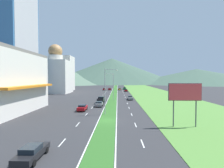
% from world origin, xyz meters
% --- Properties ---
extents(ground_plane, '(600.00, 600.00, 0.00)m').
position_xyz_m(ground_plane, '(0.00, 0.00, 0.00)').
color(ground_plane, '#2D2D30').
extents(grass_median, '(3.20, 240.00, 0.06)m').
position_xyz_m(grass_median, '(0.00, 60.00, 0.03)').
color(grass_median, '#2D6023').
rests_on(grass_median, ground_plane).
extents(grass_verge_right, '(24.00, 240.00, 0.06)m').
position_xyz_m(grass_verge_right, '(20.60, 60.00, 0.03)').
color(grass_verge_right, '#518438').
rests_on(grass_verge_right, ground_plane).
extents(lane_dash_left_1, '(0.16, 2.80, 0.01)m').
position_xyz_m(lane_dash_left_1, '(-5.10, -11.29, 0.01)').
color(lane_dash_left_1, silver).
rests_on(lane_dash_left_1, ground_plane).
extents(lane_dash_left_2, '(0.16, 2.80, 0.01)m').
position_xyz_m(lane_dash_left_2, '(-5.10, -2.58, 0.01)').
color(lane_dash_left_2, silver).
rests_on(lane_dash_left_2, ground_plane).
extents(lane_dash_left_3, '(0.16, 2.80, 0.01)m').
position_xyz_m(lane_dash_left_3, '(-5.10, 6.14, 0.01)').
color(lane_dash_left_3, silver).
rests_on(lane_dash_left_3, ground_plane).
extents(lane_dash_left_4, '(0.16, 2.80, 0.01)m').
position_xyz_m(lane_dash_left_4, '(-5.10, 14.85, 0.01)').
color(lane_dash_left_4, silver).
rests_on(lane_dash_left_4, ground_plane).
extents(lane_dash_left_5, '(0.16, 2.80, 0.01)m').
position_xyz_m(lane_dash_left_5, '(-5.10, 23.56, 0.01)').
color(lane_dash_left_5, silver).
rests_on(lane_dash_left_5, ground_plane).
extents(lane_dash_left_6, '(0.16, 2.80, 0.01)m').
position_xyz_m(lane_dash_left_6, '(-5.10, 32.27, 0.01)').
color(lane_dash_left_6, silver).
rests_on(lane_dash_left_6, ground_plane).
extents(lane_dash_left_7, '(0.16, 2.80, 0.01)m').
position_xyz_m(lane_dash_left_7, '(-5.10, 40.99, 0.01)').
color(lane_dash_left_7, silver).
rests_on(lane_dash_left_7, ground_plane).
extents(lane_dash_left_8, '(0.16, 2.80, 0.01)m').
position_xyz_m(lane_dash_left_8, '(-5.10, 49.70, 0.01)').
color(lane_dash_left_8, silver).
rests_on(lane_dash_left_8, ground_plane).
extents(lane_dash_left_9, '(0.16, 2.80, 0.01)m').
position_xyz_m(lane_dash_left_9, '(-5.10, 58.41, 0.01)').
color(lane_dash_left_9, silver).
rests_on(lane_dash_left_9, ground_plane).
extents(lane_dash_left_10, '(0.16, 2.80, 0.01)m').
position_xyz_m(lane_dash_left_10, '(-5.10, 67.12, 0.01)').
color(lane_dash_left_10, silver).
rests_on(lane_dash_left_10, ground_plane).
extents(lane_dash_left_11, '(0.16, 2.80, 0.01)m').
position_xyz_m(lane_dash_left_11, '(-5.10, 75.83, 0.01)').
color(lane_dash_left_11, silver).
rests_on(lane_dash_left_11, ground_plane).
extents(lane_dash_left_12, '(0.16, 2.80, 0.01)m').
position_xyz_m(lane_dash_left_12, '(-5.10, 84.55, 0.01)').
color(lane_dash_left_12, silver).
rests_on(lane_dash_left_12, ground_plane).
extents(lane_dash_right_1, '(0.16, 2.80, 0.01)m').
position_xyz_m(lane_dash_right_1, '(5.10, -11.29, 0.01)').
color(lane_dash_right_1, silver).
rests_on(lane_dash_right_1, ground_plane).
extents(lane_dash_right_2, '(0.16, 2.80, 0.01)m').
position_xyz_m(lane_dash_right_2, '(5.10, -2.58, 0.01)').
color(lane_dash_right_2, silver).
rests_on(lane_dash_right_2, ground_plane).
extents(lane_dash_right_3, '(0.16, 2.80, 0.01)m').
position_xyz_m(lane_dash_right_3, '(5.10, 6.14, 0.01)').
color(lane_dash_right_3, silver).
rests_on(lane_dash_right_3, ground_plane).
extents(lane_dash_right_4, '(0.16, 2.80, 0.01)m').
position_xyz_m(lane_dash_right_4, '(5.10, 14.85, 0.01)').
color(lane_dash_right_4, silver).
rests_on(lane_dash_right_4, ground_plane).
extents(lane_dash_right_5, '(0.16, 2.80, 0.01)m').
position_xyz_m(lane_dash_right_5, '(5.10, 23.56, 0.01)').
color(lane_dash_right_5, silver).
rests_on(lane_dash_right_5, ground_plane).
extents(lane_dash_right_6, '(0.16, 2.80, 0.01)m').
position_xyz_m(lane_dash_right_6, '(5.10, 32.27, 0.01)').
color(lane_dash_right_6, silver).
rests_on(lane_dash_right_6, ground_plane).
extents(lane_dash_right_7, '(0.16, 2.80, 0.01)m').
position_xyz_m(lane_dash_right_7, '(5.10, 40.99, 0.01)').
color(lane_dash_right_7, silver).
rests_on(lane_dash_right_7, ground_plane).
extents(lane_dash_right_8, '(0.16, 2.80, 0.01)m').
position_xyz_m(lane_dash_right_8, '(5.10, 49.70, 0.01)').
color(lane_dash_right_8, silver).
rests_on(lane_dash_right_8, ground_plane).
extents(lane_dash_right_9, '(0.16, 2.80, 0.01)m').
position_xyz_m(lane_dash_right_9, '(5.10, 58.41, 0.01)').
color(lane_dash_right_9, silver).
rests_on(lane_dash_right_9, ground_plane).
extents(lane_dash_right_10, '(0.16, 2.80, 0.01)m').
position_xyz_m(lane_dash_right_10, '(5.10, 67.12, 0.01)').
color(lane_dash_right_10, silver).
rests_on(lane_dash_right_10, ground_plane).
extents(lane_dash_right_11, '(0.16, 2.80, 0.01)m').
position_xyz_m(lane_dash_right_11, '(5.10, 75.83, 0.01)').
color(lane_dash_right_11, silver).
rests_on(lane_dash_right_11, ground_plane).
extents(lane_dash_right_12, '(0.16, 2.80, 0.01)m').
position_xyz_m(lane_dash_right_12, '(5.10, 84.55, 0.01)').
color(lane_dash_right_12, silver).
rests_on(lane_dash_right_12, ground_plane).
extents(edge_line_median_left, '(0.16, 240.00, 0.01)m').
position_xyz_m(edge_line_median_left, '(-1.75, 60.00, 0.01)').
color(edge_line_median_left, silver).
rests_on(edge_line_median_left, ground_plane).
extents(edge_line_median_right, '(0.16, 240.00, 0.01)m').
position_xyz_m(edge_line_median_right, '(1.75, 60.00, 0.01)').
color(edge_line_median_right, silver).
rests_on(edge_line_median_right, ground_plane).
extents(office_tower, '(21.75, 21.75, 69.33)m').
position_xyz_m(office_tower, '(-43.83, 36.35, 34.90)').
color(office_tower, teal).
rests_on(office_tower, ground_plane).
extents(domed_building, '(15.17, 15.17, 26.36)m').
position_xyz_m(domed_building, '(-31.78, 61.04, 10.36)').
color(domed_building, silver).
rests_on(domed_building, ground_plane).
extents(midrise_colored, '(12.58, 12.58, 22.18)m').
position_xyz_m(midrise_colored, '(-33.75, 80.10, 11.09)').
color(midrise_colored, silver).
rests_on(midrise_colored, ground_plane).
extents(hill_far_left, '(189.68, 189.68, 23.05)m').
position_xyz_m(hill_far_left, '(-89.40, 224.66, 11.53)').
color(hill_far_left, '#516B56').
rests_on(hill_far_left, ground_plane).
extents(hill_far_center, '(215.23, 215.23, 41.43)m').
position_xyz_m(hill_far_center, '(-8.06, 266.43, 20.72)').
color(hill_far_center, '#3D5647').
rests_on(hill_far_center, ground_plane).
extents(hill_far_right, '(196.86, 196.86, 21.29)m').
position_xyz_m(hill_far_right, '(117.77, 228.42, 10.65)').
color(hill_far_right, '#3D5647').
rests_on(hill_far_right, ground_plane).
extents(street_lamp_near, '(3.00, 0.33, 10.28)m').
position_xyz_m(street_lamp_near, '(-0.59, 5.92, 5.86)').
color(street_lamp_near, '#99999E').
rests_on(street_lamp_near, ground_plane).
extents(street_lamp_mid, '(2.72, 0.37, 9.94)m').
position_xyz_m(street_lamp_mid, '(0.10, 30.39, 5.65)').
color(street_lamp_mid, '#99999E').
rests_on(street_lamp_mid, ground_plane).
extents(billboard_roadside, '(5.51, 0.28, 7.36)m').
position_xyz_m(billboard_roadside, '(13.18, -3.67, 5.56)').
color(billboard_roadside, '#4C4C51').
rests_on(billboard_roadside, ground_plane).
extents(car_0, '(2.04, 4.26, 1.61)m').
position_xyz_m(car_0, '(6.78, 90.55, 0.81)').
color(car_0, '#0C5128').
rests_on(car_0, ground_plane).
extents(car_1, '(1.99, 4.58, 1.46)m').
position_xyz_m(car_1, '(-3.34, 16.93, 0.75)').
color(car_1, slate).
rests_on(car_1, ground_plane).
extents(car_2, '(1.97, 4.53, 1.47)m').
position_xyz_m(car_2, '(6.94, 72.86, 0.74)').
color(car_2, maroon).
rests_on(car_2, ground_plane).
extents(car_3, '(2.02, 4.72, 1.51)m').
position_xyz_m(car_3, '(-6.93, 10.41, 0.78)').
color(car_3, maroon).
rests_on(car_3, ground_plane).
extents(car_4, '(1.94, 4.08, 1.47)m').
position_xyz_m(car_4, '(-7.04, 83.65, 0.75)').
color(car_4, maroon).
rests_on(car_4, ground_plane).
extents(car_5, '(1.90, 4.51, 1.50)m').
position_xyz_m(car_5, '(6.61, 32.44, 0.77)').
color(car_5, slate).
rests_on(car_5, ground_plane).
extents(car_6, '(1.99, 4.76, 1.44)m').
position_xyz_m(car_6, '(-6.70, -15.95, 0.74)').
color(car_6, black).
rests_on(car_6, ground_plane).
extents(car_7, '(1.97, 4.42, 1.45)m').
position_xyz_m(car_7, '(3.16, 84.78, 0.74)').
color(car_7, '#C6842D').
rests_on(car_7, ground_plane).
extents(car_8, '(1.99, 4.27, 1.48)m').
position_xyz_m(car_8, '(-3.54, 84.98, 0.76)').
color(car_8, maroon).
rests_on(car_8, ground_plane).
extents(pickup_truck_0, '(2.18, 5.40, 2.00)m').
position_xyz_m(pickup_truck_0, '(-3.56, 23.71, 0.98)').
color(pickup_truck_0, black).
rests_on(pickup_truck_0, ground_plane).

